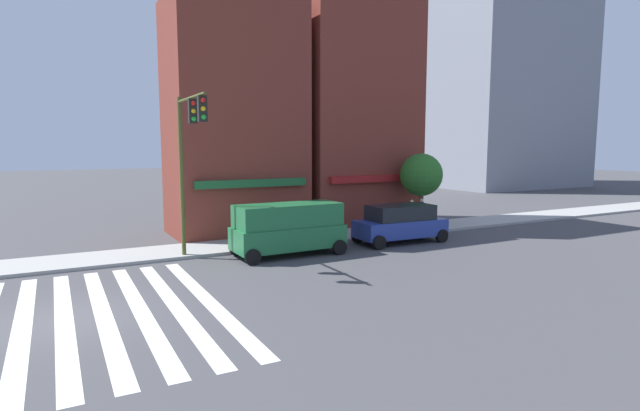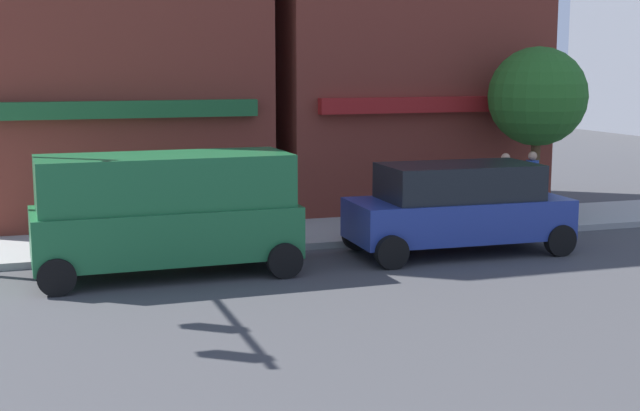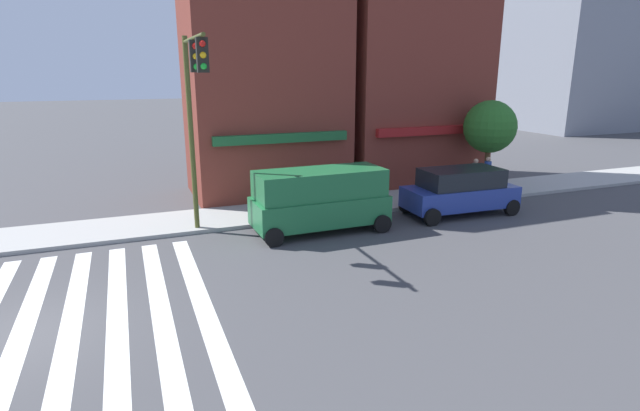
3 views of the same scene
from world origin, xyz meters
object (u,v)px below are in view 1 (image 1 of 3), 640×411
traffic_signal (189,144)px  pedestrian_blue_shirt (421,213)px  pedestrian_grey_coat (411,215)px  van_green (288,227)px  street_tree (421,175)px  suv_blue (400,223)px

traffic_signal → pedestrian_blue_shirt: traffic_signal is taller
pedestrian_grey_coat → pedestrian_blue_shirt: size_ratio=1.00×
van_green → pedestrian_blue_shirt: van_green is taller
traffic_signal → street_tree: 14.49m
van_green → suv_blue: bearing=-0.8°
pedestrian_grey_coat → pedestrian_blue_shirt: 0.88m
traffic_signal → van_green: size_ratio=1.39×
pedestrian_blue_shirt → van_green: bearing=149.1°
suv_blue → pedestrian_blue_shirt: size_ratio=2.69×
pedestrian_blue_shirt → suv_blue: bearing=170.5°
van_green → suv_blue: 6.27m
suv_blue → pedestrian_blue_shirt: suv_blue is taller
traffic_signal → street_tree: size_ratio=1.61×
pedestrian_blue_shirt → street_tree: size_ratio=0.41×
street_tree → suv_blue: bearing=-142.2°
van_green → pedestrian_grey_coat: size_ratio=2.84×
pedestrian_grey_coat → suv_blue: bearing=50.9°
traffic_signal → suv_blue: traffic_signal is taller
street_tree → pedestrian_blue_shirt: bearing=-126.3°
suv_blue → pedestrian_blue_shirt: bearing=35.6°
suv_blue → street_tree: 5.07m
traffic_signal → suv_blue: (10.55, -0.29, -3.95)m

